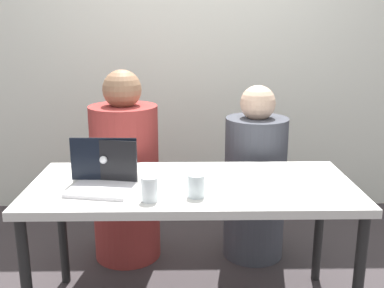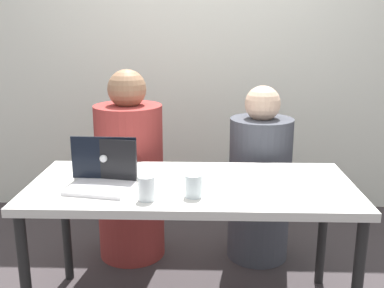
# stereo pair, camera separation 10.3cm
# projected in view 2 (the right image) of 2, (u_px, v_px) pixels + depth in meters

# --- Properties ---
(back_wall) EXTENTS (4.50, 0.10, 2.45)m
(back_wall) POSITION_uv_depth(u_px,v_px,m) (198.00, 58.00, 3.54)
(back_wall) COLOR white
(back_wall) RESTS_ON ground
(desk) EXTENTS (1.59, 0.70, 0.72)m
(desk) POSITION_uv_depth(u_px,v_px,m) (192.00, 196.00, 2.22)
(desk) COLOR silver
(desk) RESTS_ON ground
(person_on_left) EXTENTS (0.53, 0.53, 1.22)m
(person_on_left) POSITION_uv_depth(u_px,v_px,m) (130.00, 176.00, 2.87)
(person_on_left) COLOR #99322F
(person_on_left) RESTS_ON ground
(person_on_right) EXTENTS (0.48, 0.48, 1.12)m
(person_on_right) POSITION_uv_depth(u_px,v_px,m) (259.00, 184.00, 2.85)
(person_on_right) COLOR #42454E
(person_on_right) RESTS_ON ground
(laptop_back_left) EXTENTS (0.33, 0.27, 0.23)m
(laptop_back_left) POSITION_uv_depth(u_px,v_px,m) (109.00, 167.00, 2.28)
(laptop_back_left) COLOR silver
(laptop_back_left) RESTS_ON desk
(laptop_front_left) EXTENTS (0.33, 0.28, 0.22)m
(laptop_front_left) POSITION_uv_depth(u_px,v_px,m) (103.00, 178.00, 2.14)
(laptop_front_left) COLOR silver
(laptop_front_left) RESTS_ON desk
(water_glass_center) EXTENTS (0.08, 0.08, 0.10)m
(water_glass_center) POSITION_uv_depth(u_px,v_px,m) (194.00, 187.00, 2.02)
(water_glass_center) COLOR silver
(water_glass_center) RESTS_ON desk
(water_glass_left) EXTENTS (0.07, 0.07, 0.11)m
(water_glass_left) POSITION_uv_depth(u_px,v_px,m) (147.00, 190.00, 1.98)
(water_glass_left) COLOR white
(water_glass_left) RESTS_ON desk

